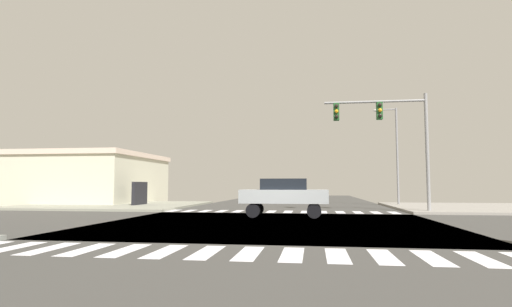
# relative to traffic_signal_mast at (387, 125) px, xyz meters

# --- Properties ---
(ground) EXTENTS (90.00, 90.00, 0.05)m
(ground) POSITION_rel_traffic_signal_mast_xyz_m (-5.96, -7.20, -5.01)
(ground) COLOR #3E3D3A
(sidewalk_corner_ne) EXTENTS (12.00, 12.00, 0.14)m
(sidewalk_corner_ne) POSITION_rel_traffic_signal_mast_xyz_m (7.04, 4.80, -4.92)
(sidewalk_corner_ne) COLOR gray
(sidewalk_corner_ne) RESTS_ON ground
(sidewalk_corner_nw) EXTENTS (12.00, 12.00, 0.14)m
(sidewalk_corner_nw) POSITION_rel_traffic_signal_mast_xyz_m (-18.96, 4.80, -4.92)
(sidewalk_corner_nw) COLOR gray
(sidewalk_corner_nw) RESTS_ON ground
(crosswalk_near) EXTENTS (13.50, 2.00, 0.01)m
(crosswalk_near) POSITION_rel_traffic_signal_mast_xyz_m (-6.21, -14.50, -4.98)
(crosswalk_near) COLOR silver
(crosswalk_near) RESTS_ON ground
(crosswalk_far) EXTENTS (13.50, 2.00, 0.01)m
(crosswalk_far) POSITION_rel_traffic_signal_mast_xyz_m (-6.21, 0.10, -4.98)
(crosswalk_far) COLOR silver
(crosswalk_far) RESTS_ON ground
(traffic_signal_mast) EXTENTS (5.80, 0.55, 6.79)m
(traffic_signal_mast) POSITION_rel_traffic_signal_mast_xyz_m (0.00, 0.00, 0.00)
(traffic_signal_mast) COLOR gray
(traffic_signal_mast) RESTS_ON ground
(street_lamp) EXTENTS (1.78, 0.32, 7.39)m
(street_lamp) POSITION_rel_traffic_signal_mast_xyz_m (1.78, 7.55, -0.52)
(street_lamp) COLOR gray
(street_lamp) RESTS_ON ground
(bank_building) EXTENTS (16.40, 11.15, 4.25)m
(bank_building) POSITION_rel_traffic_signal_mast_xyz_m (-25.63, 8.76, -2.85)
(bank_building) COLOR beige
(bank_building) RESTS_ON ground
(sedan_nearside_1) EXTENTS (4.30, 1.80, 1.88)m
(sedan_nearside_1) POSITION_rel_traffic_signal_mast_xyz_m (-5.66, -3.70, -3.87)
(sedan_nearside_1) COLOR black
(sedan_nearside_1) RESTS_ON ground
(sedan_farside_2) EXTENTS (1.80, 4.30, 1.88)m
(sedan_farside_2) POSITION_rel_traffic_signal_mast_xyz_m (-7.96, 28.04, -3.87)
(sedan_farside_2) COLOR black
(sedan_farside_2) RESTS_ON ground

